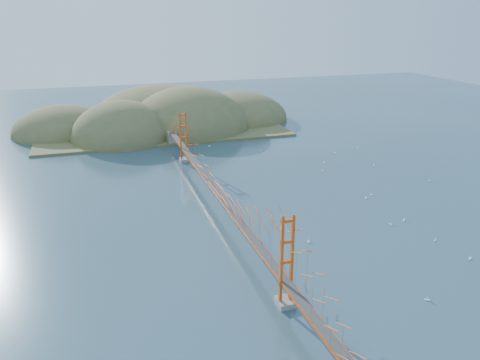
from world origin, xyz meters
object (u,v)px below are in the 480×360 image
object	(u,v)px
sailboat_1	(323,171)
sailboat_2	(372,194)
bridge	(217,172)
sailboat_0	(391,224)

from	to	relation	value
sailboat_1	sailboat_2	world-z (taller)	sailboat_1
bridge	sailboat_1	size ratio (longest dim) A/B	139.13
sailboat_1	sailboat_0	bearing A→B (deg)	-94.29
sailboat_2	sailboat_1	bearing A→B (deg)	98.49
sailboat_0	sailboat_1	xyz separation A→B (m)	(2.10, 28.02, 0.01)
sailboat_1	sailboat_2	bearing A→B (deg)	-81.51
sailboat_1	sailboat_2	size ratio (longest dim) A/B	1.17
bridge	sailboat_0	xyz separation A→B (m)	(25.37, -14.86, -6.87)
sailboat_2	bridge	bearing A→B (deg)	175.41
bridge	sailboat_1	world-z (taller)	bridge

